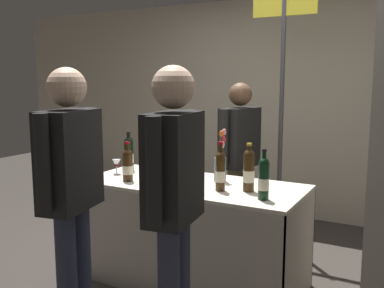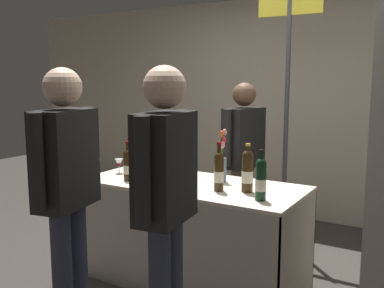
{
  "view_description": "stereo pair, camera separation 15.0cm",
  "coord_description": "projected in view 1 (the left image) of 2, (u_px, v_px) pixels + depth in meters",
  "views": [
    {
      "loc": [
        1.56,
        -2.83,
        1.58
      ],
      "look_at": [
        0.0,
        0.0,
        1.09
      ],
      "focal_mm": 40.53,
      "sensor_mm": 36.0,
      "label": 1
    },
    {
      "loc": [
        1.69,
        -2.76,
        1.58
      ],
      "look_at": [
        0.0,
        0.0,
        1.09
      ],
      "focal_mm": 40.53,
      "sensor_mm": 36.0,
      "label": 2
    }
  ],
  "objects": [
    {
      "name": "display_bottle_0",
      "position": [
        179.0,
        157.0,
        3.64
      ],
      "size": [
        0.07,
        0.07,
        0.33
      ],
      "color": "black",
      "rests_on": "tasting_table"
    },
    {
      "name": "flower_vase",
      "position": [
        220.0,
        165.0,
        3.34
      ],
      "size": [
        0.09,
        0.11,
        0.41
      ],
      "color": "slate",
      "rests_on": "tasting_table"
    },
    {
      "name": "display_bottle_1",
      "position": [
        129.0,
        153.0,
        3.74
      ],
      "size": [
        0.08,
        0.08,
        0.34
      ],
      "color": "black",
      "rests_on": "tasting_table"
    },
    {
      "name": "display_bottle_2",
      "position": [
        249.0,
        170.0,
        3.04
      ],
      "size": [
        0.08,
        0.08,
        0.34
      ],
      "color": "#38230F",
      "rests_on": "tasting_table"
    },
    {
      "name": "taster_foreground_right",
      "position": [
        174.0,
        191.0,
        2.31
      ],
      "size": [
        0.26,
        0.55,
        1.65
      ],
      "rotation": [
        0.0,
        0.0,
        1.71
      ],
      "color": "#2D3347",
      "rests_on": "ground_plane"
    },
    {
      "name": "booth_signpost",
      "position": [
        282.0,
        92.0,
        4.12
      ],
      "size": [
        0.61,
        0.04,
        2.36
      ],
      "color": "#47474C",
      "rests_on": "ground_plane"
    },
    {
      "name": "display_bottle_4",
      "position": [
        264.0,
        178.0,
        2.83
      ],
      "size": [
        0.07,
        0.07,
        0.34
      ],
      "color": "black",
      "rests_on": "tasting_table"
    },
    {
      "name": "taster_foreground_left",
      "position": [
        71.0,
        181.0,
        2.54
      ],
      "size": [
        0.29,
        0.57,
        1.65
      ],
      "rotation": [
        0.0,
        0.0,
        1.77
      ],
      "color": "#2D3347",
      "rests_on": "ground_plane"
    },
    {
      "name": "back_partition",
      "position": [
        277.0,
        108.0,
        5.03
      ],
      "size": [
        7.73,
        0.12,
        2.5
      ],
      "primitive_type": "cube",
      "color": "#B2A893",
      "rests_on": "ground_plane"
    },
    {
      "name": "tasting_table",
      "position": [
        192.0,
        214.0,
        3.35
      ],
      "size": [
        1.7,
        0.76,
        0.79
      ],
      "color": "beige",
      "rests_on": "ground_plane"
    },
    {
      "name": "display_bottle_6",
      "position": [
        128.0,
        165.0,
        3.35
      ],
      "size": [
        0.08,
        0.08,
        0.31
      ],
      "color": "#38230F",
      "rests_on": "tasting_table"
    },
    {
      "name": "featured_wine_bottle",
      "position": [
        177.0,
        173.0,
        3.05
      ],
      "size": [
        0.07,
        0.07,
        0.3
      ],
      "color": "black",
      "rests_on": "tasting_table"
    },
    {
      "name": "wine_glass_near_vendor",
      "position": [
        116.0,
        164.0,
        3.61
      ],
      "size": [
        0.07,
        0.07,
        0.12
      ],
      "color": "silver",
      "rests_on": "tasting_table"
    },
    {
      "name": "vendor_presenter",
      "position": [
        239.0,
        151.0,
        4.01
      ],
      "size": [
        0.28,
        0.57,
        1.55
      ],
      "rotation": [
        0.0,
        0.0,
        -1.77
      ],
      "color": "#4C4233",
      "rests_on": "ground_plane"
    },
    {
      "name": "wine_glass_mid",
      "position": [
        94.0,
        165.0,
        3.43
      ],
      "size": [
        0.08,
        0.08,
        0.15
      ],
      "color": "silver",
      "rests_on": "tasting_table"
    },
    {
      "name": "display_bottle_5",
      "position": [
        220.0,
        170.0,
        3.06
      ],
      "size": [
        0.07,
        0.07,
        0.35
      ],
      "color": "#38230F",
      "rests_on": "tasting_table"
    },
    {
      "name": "ground_plane",
      "position": [
        192.0,
        280.0,
        3.43
      ],
      "size": [
        12.0,
        12.0,
        0.0
      ],
      "primitive_type": "plane",
      "color": "#38332D"
    },
    {
      "name": "display_bottle_3",
      "position": [
        159.0,
        156.0,
        3.69
      ],
      "size": [
        0.08,
        0.08,
        0.33
      ],
      "color": "black",
      "rests_on": "tasting_table"
    }
  ]
}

